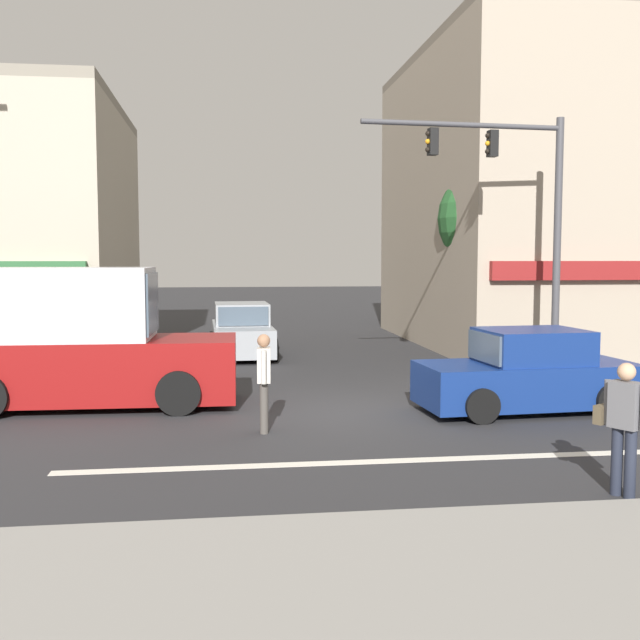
# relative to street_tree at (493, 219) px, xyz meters

# --- Properties ---
(ground_plane) EXTENTS (120.00, 120.00, 0.00)m
(ground_plane) POSITION_rel_street_tree_xyz_m (-5.82, -7.41, -4.06)
(ground_plane) COLOR #2B2B2D
(lane_marking_stripe) EXTENTS (9.00, 0.24, 0.01)m
(lane_marking_stripe) POSITION_rel_street_tree_xyz_m (-5.82, -10.91, -4.05)
(lane_marking_stripe) COLOR silver
(lane_marking_stripe) RESTS_ON ground
(sidewalk_curb) EXTENTS (40.00, 5.00, 0.16)m
(sidewalk_curb) POSITION_rel_street_tree_xyz_m (-5.82, -15.91, -3.98)
(sidewalk_curb) COLOR gray
(sidewalk_curb) RESTS_ON ground
(building_right_corner) EXTENTS (12.76, 11.98, 9.85)m
(building_right_corner) POSITION_rel_street_tree_xyz_m (5.01, 3.24, 0.86)
(building_right_corner) COLOR tan
(building_right_corner) RESTS_ON ground
(street_tree) EXTENTS (3.23, 3.23, 5.70)m
(street_tree) POSITION_rel_street_tree_xyz_m (0.00, 0.00, 0.00)
(street_tree) COLOR #4C3823
(street_tree) RESTS_ON ground
(utility_pole_far_right) EXTENTS (1.40, 0.22, 8.48)m
(utility_pole_far_right) POSITION_rel_street_tree_xyz_m (1.83, 1.11, 0.33)
(utility_pole_far_right) COLOR brown
(utility_pole_far_right) RESTS_ON ground
(traffic_light_mast) EXTENTS (4.88, 0.45, 6.20)m
(traffic_light_mast) POSITION_rel_street_tree_xyz_m (-1.04, -4.51, 0.12)
(traffic_light_mast) COLOR #47474C
(traffic_light_mast) RESTS_ON ground
(sedan_crossing_rightbound) EXTENTS (4.20, 2.08, 1.58)m
(sedan_crossing_rightbound) POSITION_rel_street_tree_xyz_m (-2.16, -7.81, -3.35)
(sedan_crossing_rightbound) COLOR navy
(sedan_crossing_rightbound) RESTS_ON ground
(sedan_approaching_near) EXTENTS (1.96, 4.14, 1.58)m
(sedan_approaching_near) POSITION_rel_street_tree_xyz_m (-7.36, 1.01, -3.35)
(sedan_approaching_near) COLOR #999EA3
(sedan_approaching_near) RESTS_ON ground
(box_truck_crossing_center) EXTENTS (5.65, 2.35, 2.75)m
(box_truck_crossing_center) POSITION_rel_street_tree_xyz_m (-10.70, -6.25, -2.81)
(box_truck_crossing_center) COLOR maroon
(box_truck_crossing_center) RESTS_ON ground
(pedestrian_foreground_with_bag) EXTENTS (0.46, 0.67, 1.67)m
(pedestrian_foreground_with_bag) POSITION_rel_street_tree_xyz_m (-3.07, -12.84, -3.11)
(pedestrian_foreground_with_bag) COLOR #232838
(pedestrian_foreground_with_bag) RESTS_ON ground
(pedestrian_mid_crossing) EXTENTS (0.24, 0.57, 1.67)m
(pedestrian_mid_crossing) POSITION_rel_street_tree_xyz_m (-7.27, -8.88, -3.11)
(pedestrian_mid_crossing) COLOR #4C4742
(pedestrian_mid_crossing) RESTS_ON ground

